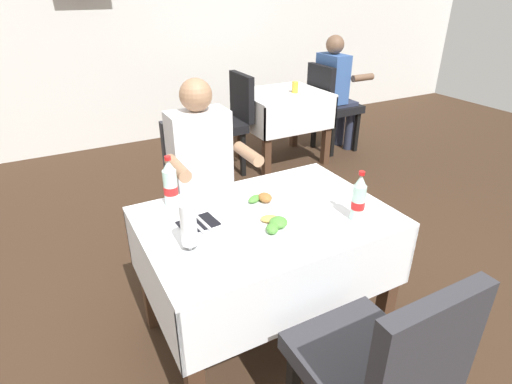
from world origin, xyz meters
TOP-DOWN VIEW (x-y plane):
  - ground_plane at (0.00, 0.00)m, footprint 11.00×11.00m
  - back_wall at (0.00, 3.51)m, footprint 11.00×0.12m
  - main_dining_table at (0.12, 0.04)m, footprint 1.17×0.81m
  - chair_far_diner_seat at (0.12, 0.84)m, footprint 0.44×0.50m
  - chair_near_camera_side at (0.12, -0.76)m, footprint 0.44×0.50m
  - seated_diner_far at (0.08, 0.73)m, footprint 0.50×0.46m
  - plate_near_camera at (0.09, -0.09)m, footprint 0.23×0.23m
  - plate_far_diner at (0.16, 0.17)m, footprint 0.24×0.24m
  - beer_glass_left at (-0.30, -0.07)m, footprint 0.07×0.07m
  - cola_bottle_primary at (0.48, -0.20)m, footprint 0.06×0.06m
  - cola_bottle_secondary at (-0.24, 0.35)m, footprint 0.07×0.07m
  - napkin_cutlery_set at (-0.19, 0.12)m, footprint 0.18×0.19m
  - background_dining_table at (1.50, 2.12)m, footprint 0.84×0.73m
  - background_chair_left at (0.87, 2.12)m, footprint 0.50×0.44m
  - background_chair_right at (2.13, 2.12)m, footprint 0.50×0.44m
  - background_patron at (2.18, 2.12)m, footprint 0.46×0.50m
  - background_table_tumbler at (1.59, 2.03)m, footprint 0.06×0.06m

SIDE VIEW (x-z plane):
  - ground_plane at x=0.00m, z-range 0.00..0.00m
  - background_dining_table at x=1.50m, z-range 0.17..0.92m
  - chair_far_diner_seat at x=0.12m, z-range 0.07..1.04m
  - chair_near_camera_side at x=0.12m, z-range 0.07..1.04m
  - background_chair_left at x=0.87m, z-range 0.07..1.04m
  - background_chair_right at x=2.13m, z-range 0.07..1.04m
  - main_dining_table at x=0.12m, z-range 0.20..0.94m
  - seated_diner_far at x=0.08m, z-range 0.08..1.34m
  - background_patron at x=2.18m, z-range 0.08..1.34m
  - napkin_cutlery_set at x=-0.19m, z-range 0.74..0.76m
  - plate_far_diner at x=0.16m, z-range 0.73..0.79m
  - plate_near_camera at x=0.09m, z-range 0.73..0.79m
  - background_table_tumbler at x=1.59m, z-range 0.74..0.85m
  - cola_bottle_primary at x=0.48m, z-range 0.73..0.97m
  - beer_glass_left at x=-0.30m, z-range 0.74..0.96m
  - cola_bottle_secondary at x=-0.24m, z-range 0.73..0.99m
  - back_wall at x=0.00m, z-range 0.00..2.80m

